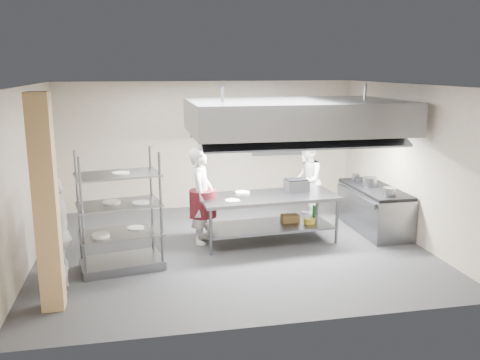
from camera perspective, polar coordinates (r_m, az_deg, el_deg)
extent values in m
plane|color=#313134|center=(9.61, -0.88, -7.59)|extent=(7.00, 7.00, 0.00)
plane|color=silver|center=(9.03, -0.94, 10.59)|extent=(7.00, 7.00, 0.00)
plane|color=tan|center=(12.12, -3.51, 3.93)|extent=(7.00, 0.00, 7.00)
plane|color=tan|center=(9.24, -22.77, 0.28)|extent=(0.00, 6.00, 6.00)
plane|color=tan|center=(10.41, 18.40, 1.90)|extent=(0.00, 6.00, 6.00)
cube|color=tan|center=(7.31, -20.96, -2.60)|extent=(0.30, 0.30, 3.00)
cube|color=gray|center=(9.77, 6.21, 7.14)|extent=(4.00, 2.50, 0.60)
cube|color=white|center=(9.57, 1.00, 5.17)|extent=(1.60, 0.12, 0.04)
cube|color=white|center=(10.11, 11.06, 5.33)|extent=(1.60, 0.12, 0.04)
cube|color=gray|center=(12.34, 4.92, 4.06)|extent=(1.50, 0.28, 0.04)
cube|color=gray|center=(9.74, 3.19, -1.91)|extent=(2.69, 1.27, 0.06)
cube|color=slate|center=(9.90, 3.15, -5.17)|extent=(2.48, 1.15, 0.04)
cube|color=slate|center=(10.88, 14.79, -3.27)|extent=(0.80, 2.00, 0.84)
cube|color=black|center=(10.77, 14.92, -0.97)|extent=(0.78, 1.96, 0.06)
imported|color=silver|center=(9.68, -4.37, -1.76)|extent=(0.62, 0.77, 1.85)
imported|color=silver|center=(11.24, 7.45, -0.08)|extent=(0.92, 1.03, 1.75)
imported|color=silver|center=(8.04, -19.87, -5.77)|extent=(0.45, 1.04, 1.77)
cube|color=gray|center=(10.12, 6.35, -0.61)|extent=(0.46, 0.37, 0.22)
cube|color=brown|center=(10.10, 5.63, -4.29)|extent=(0.34, 0.23, 0.15)
cylinder|color=gray|center=(10.79, 14.37, -0.21)|extent=(0.29, 0.29, 0.20)
cylinder|color=white|center=(8.70, -13.27, -5.68)|extent=(0.28, 0.28, 0.05)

